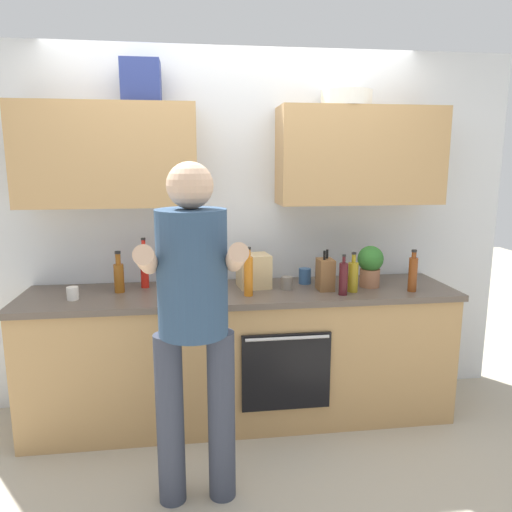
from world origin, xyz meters
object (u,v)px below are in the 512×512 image
bottle_vinegar (413,273)px  cup_tea (305,276)px  bottle_hotsauce (144,267)px  grocery_bag_bread (254,271)px  mixing_bowl (193,282)px  bottle_syrup (119,276)px  bottle_juice (248,275)px  bottle_oil (353,276)px  cup_stoneware (287,283)px  potted_herb (370,264)px  cup_coffee (73,293)px  bottle_wine (343,278)px  person_standing (193,310)px  knife_block (325,274)px

bottle_vinegar → cup_tea: size_ratio=2.58×
bottle_hotsauce → grocery_bag_bread: (0.73, -0.09, -0.03)m
bottle_hotsauce → mixing_bowl: (0.32, -0.09, -0.09)m
bottle_syrup → bottle_hotsauce: bottle_hotsauce is taller
bottle_juice → bottle_oil: bottle_juice is taller
cup_stoneware → mixing_bowl: (-0.62, 0.09, 0.01)m
potted_herb → grocery_bag_bread: size_ratio=1.25×
cup_coffee → mixing_bowl: mixing_bowl is taller
potted_herb → grocery_bag_bread: 0.79m
cup_coffee → bottle_syrup: bearing=27.8°
bottle_vinegar → bottle_oil: bottle_vinegar is taller
bottle_oil → grocery_bag_bread: bottle_oil is taller
cup_coffee → bottle_wine: bearing=-4.0°
cup_coffee → grocery_bag_bread: (1.15, 0.15, 0.07)m
cup_coffee → potted_herb: 1.93m
bottle_juice → bottle_oil: 0.69m
bottle_oil → mixing_bowl: size_ratio=1.18×
person_standing → cup_tea: (0.78, 0.93, -0.08)m
knife_block → mixing_bowl: bearing=171.4°
bottle_vinegar → cup_stoneware: size_ratio=3.15×
bottle_oil → potted_herb: 0.20m
cup_tea → grocery_bag_bread: (-0.37, -0.05, 0.06)m
bottle_syrup → cup_coffee: (-0.26, -0.14, -0.07)m
grocery_bag_bread → cup_stoneware: bearing=-24.7°
mixing_bowl → grocery_bag_bread: grocery_bag_bread is taller
bottle_vinegar → bottle_syrup: 1.91m
mixing_bowl → potted_herb: potted_herb is taller
person_standing → grocery_bag_bread: person_standing is taller
bottle_hotsauce → bottle_vinegar: bearing=-10.9°
cup_tea → knife_block: knife_block is taller
bottle_juice → bottle_hotsauce: size_ratio=0.92×
bottle_hotsauce → cup_tea: (1.10, -0.04, -0.09)m
bottle_oil → cup_coffee: size_ratio=3.26×
bottle_juice → bottle_oil: bearing=0.3°
bottle_syrup → bottle_oil: size_ratio=1.04×
cup_coffee → mixing_bowl: 0.75m
cup_tea → potted_herb: size_ratio=0.38×
potted_herb → mixing_bowl: bearing=175.7°
bottle_wine → cup_stoneware: 0.38m
cup_tea → cup_coffee: bearing=-172.4°
cup_tea → knife_block: bearing=-62.5°
bottle_oil → cup_coffee: bottle_oil is taller
potted_herb → bottle_hotsauce: bearing=173.3°
bottle_wine → cup_stoneware: bearing=152.1°
bottle_vinegar → grocery_bag_bread: size_ratio=1.23×
potted_herb → grocery_bag_bread: (-0.78, 0.09, -0.04)m
cup_coffee → knife_block: size_ratio=0.30×
bottle_wine → bottle_oil: 0.11m
bottle_wine → bottle_hotsauce: (-1.27, 0.36, 0.03)m
knife_block → bottle_vinegar: bearing=-11.7°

